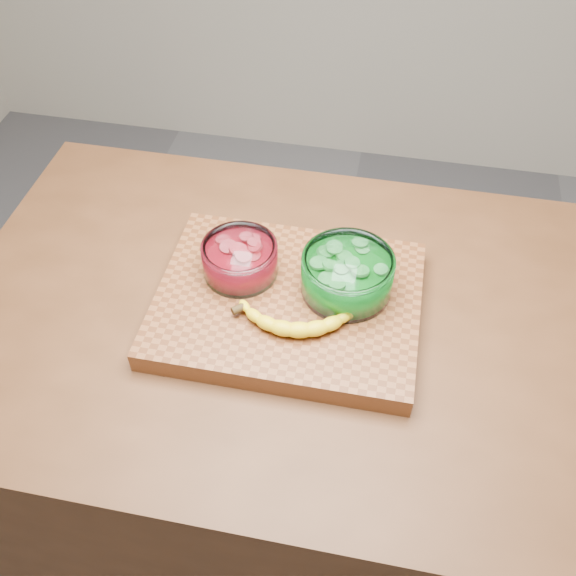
# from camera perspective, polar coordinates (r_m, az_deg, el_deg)

# --- Properties ---
(ground) EXTENTS (3.50, 3.50, 0.00)m
(ground) POSITION_cam_1_polar(r_m,az_deg,el_deg) (1.91, 0.00, -19.78)
(ground) COLOR #5F5E63
(ground) RESTS_ON ground
(counter) EXTENTS (1.20, 0.80, 0.90)m
(counter) POSITION_cam_1_polar(r_m,az_deg,el_deg) (1.50, 0.00, -13.21)
(counter) COLOR #512E18
(counter) RESTS_ON ground
(cutting_board) EXTENTS (0.45, 0.35, 0.04)m
(cutting_board) POSITION_cam_1_polar(r_m,az_deg,el_deg) (1.11, 0.00, -1.38)
(cutting_board) COLOR brown
(cutting_board) RESTS_ON counter
(bowl_red) EXTENTS (0.13, 0.13, 0.06)m
(bowl_red) POSITION_cam_1_polar(r_m,az_deg,el_deg) (1.12, -4.29, 2.58)
(bowl_red) COLOR white
(bowl_red) RESTS_ON cutting_board
(bowl_green) EXTENTS (0.16, 0.16, 0.07)m
(bowl_green) POSITION_cam_1_polar(r_m,az_deg,el_deg) (1.09, 5.27, 1.17)
(bowl_green) COLOR white
(bowl_green) RESTS_ON cutting_board
(banana) EXTENTS (0.23, 0.12, 0.03)m
(banana) POSITION_cam_1_polar(r_m,az_deg,el_deg) (1.05, 0.83, -2.33)
(banana) COLOR yellow
(banana) RESTS_ON cutting_board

